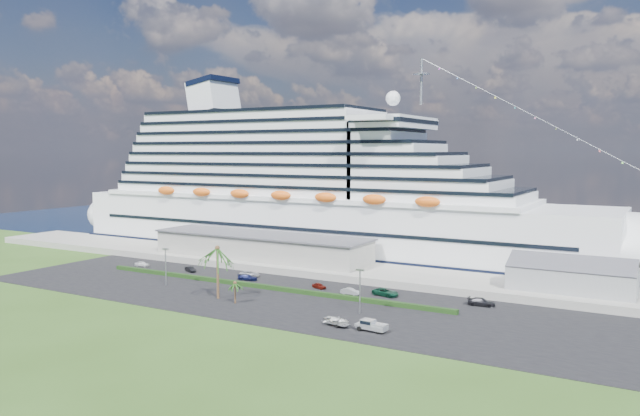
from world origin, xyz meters
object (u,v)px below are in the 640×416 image
Objects in this scene: parked_car_3 at (248,277)px; boat_trailer at (337,320)px; cruise_ship at (318,196)px; pickup_truck at (371,325)px.

boat_trailer reaches higher than parked_car_3.
cruise_ship is 45.87m from parked_car_3.
pickup_truck reaches higher than parked_car_3.
cruise_ship reaches higher than boat_trailer.
cruise_ship is at bearing 126.44° from pickup_truck.
cruise_ship is 32.28× the size of boat_trailer.
pickup_truck is at bearing -53.56° from cruise_ship.
cruise_ship is at bearing -2.65° from parked_car_3.
cruise_ship is 41.30× the size of parked_car_3.
pickup_truck is at bearing 3.91° from boat_trailer.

